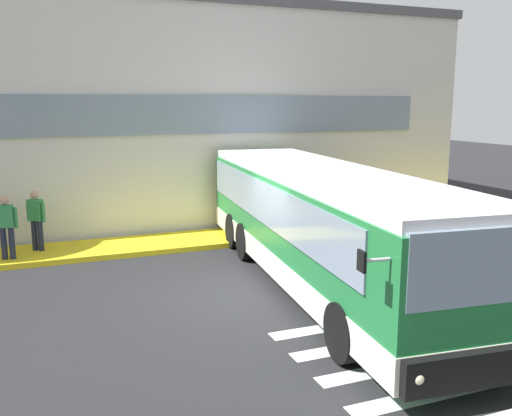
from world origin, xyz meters
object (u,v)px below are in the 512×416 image
(passenger_at_curb_edge, at_px, (36,217))
(safety_bollard_yellow, at_px, (309,227))
(bus_main_foreground, at_px, (322,228))
(passenger_by_doorway, at_px, (6,224))

(passenger_at_curb_edge, relative_size, safety_bollard_yellow, 1.86)
(bus_main_foreground, relative_size, passenger_at_curb_edge, 6.95)
(passenger_by_doorway, xyz_separation_m, safety_bollard_yellow, (8.37, -0.74, -0.63))
(passenger_at_curb_edge, bearing_deg, safety_bollard_yellow, -10.27)
(passenger_by_doorway, distance_m, safety_bollard_yellow, 8.42)
(bus_main_foreground, relative_size, passenger_by_doorway, 6.95)
(passenger_by_doorway, bearing_deg, bus_main_foreground, -32.59)
(passenger_at_curb_edge, distance_m, safety_bollard_yellow, 7.79)
(bus_main_foreground, distance_m, passenger_at_curb_edge, 7.91)
(bus_main_foreground, distance_m, passenger_by_doorway, 8.12)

